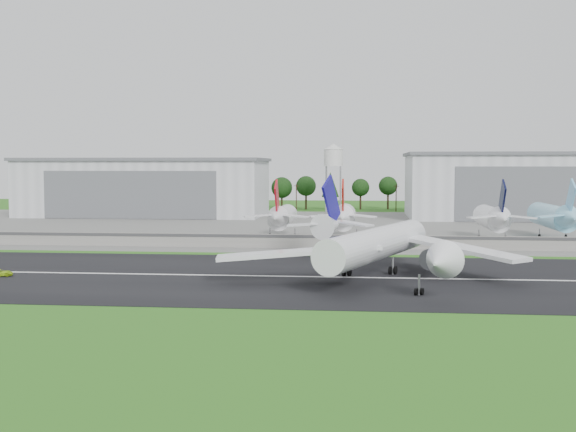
# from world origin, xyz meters

# --- Properties ---
(ground) EXTENTS (600.00, 600.00, 0.00)m
(ground) POSITION_xyz_m (0.00, 0.00, 0.00)
(ground) COLOR #245814
(ground) RESTS_ON ground
(runway) EXTENTS (320.00, 60.00, 0.10)m
(runway) POSITION_xyz_m (0.00, 10.00, 0.05)
(runway) COLOR black
(runway) RESTS_ON ground
(runway_centerline) EXTENTS (220.00, 1.00, 0.02)m
(runway_centerline) POSITION_xyz_m (0.00, 10.00, 0.11)
(runway_centerline) COLOR white
(runway_centerline) RESTS_ON runway
(apron) EXTENTS (320.00, 150.00, 0.10)m
(apron) POSITION_xyz_m (0.00, 120.00, 0.05)
(apron) COLOR slate
(apron) RESTS_ON ground
(blast_fence) EXTENTS (240.00, 0.61, 3.50)m
(blast_fence) POSITION_xyz_m (0.00, 54.99, 1.81)
(blast_fence) COLOR gray
(blast_fence) RESTS_ON ground
(hangar_west) EXTENTS (97.00, 44.00, 23.20)m
(hangar_west) POSITION_xyz_m (-80.00, 164.92, 11.63)
(hangar_west) COLOR silver
(hangar_west) RESTS_ON ground
(hangar_east) EXTENTS (102.00, 47.00, 25.20)m
(hangar_east) POSITION_xyz_m (75.00, 164.92, 12.63)
(hangar_east) COLOR silver
(hangar_east) RESTS_ON ground
(water_tower) EXTENTS (8.40, 8.40, 29.40)m
(water_tower) POSITION_xyz_m (-5.00, 185.00, 24.55)
(water_tower) COLOR #99999E
(water_tower) RESTS_ON ground
(utility_poles) EXTENTS (230.00, 3.00, 12.00)m
(utility_poles) POSITION_xyz_m (0.00, 200.00, 0.00)
(utility_poles) COLOR black
(utility_poles) RESTS_ON ground
(treeline) EXTENTS (320.00, 16.00, 22.00)m
(treeline) POSITION_xyz_m (0.00, 215.00, 0.00)
(treeline) COLOR black
(treeline) RESTS_ON ground
(main_airliner) EXTENTS (53.67, 57.41, 18.17)m
(main_airliner) POSITION_xyz_m (9.65, 9.59, 4.89)
(main_airliner) COLOR white
(main_airliner) RESTS_ON runway
(ground_vehicle) EXTENTS (5.17, 3.82, 1.31)m
(ground_vehicle) POSITION_xyz_m (-58.62, 4.76, 0.75)
(ground_vehicle) COLOR #A0CD18
(ground_vehicle) RESTS_ON runway
(parked_jet_red_a) EXTENTS (7.36, 31.29, 16.73)m
(parked_jet_red_a) POSITION_xyz_m (-14.87, 76.57, 6.22)
(parked_jet_red_a) COLOR silver
(parked_jet_red_a) RESTS_ON ground
(parked_jet_red_b) EXTENTS (7.36, 31.29, 16.89)m
(parked_jet_red_b) POSITION_xyz_m (2.12, 76.59, 6.37)
(parked_jet_red_b) COLOR white
(parked_jet_red_b) RESTS_ON ground
(parked_jet_navy) EXTENTS (7.36, 31.29, 16.85)m
(parked_jet_navy) POSITION_xyz_m (41.81, 76.58, 6.33)
(parked_jet_navy) COLOR white
(parked_jet_navy) RESTS_ON ground
(parked_jet_skyblue) EXTENTS (7.36, 37.29, 17.03)m
(parked_jet_skyblue) POSITION_xyz_m (58.88, 81.61, 6.46)
(parked_jet_skyblue) COLOR #8BD3F1
(parked_jet_skyblue) RESTS_ON ground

